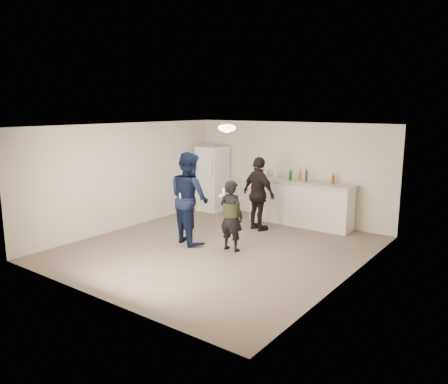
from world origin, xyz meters
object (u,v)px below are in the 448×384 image
Objects in this scene: shaker at (268,173)px; woman at (231,216)px; fridge at (213,179)px; spectator at (259,194)px; counter at (300,204)px; man at (189,198)px.

woman is (0.81, -2.77, -0.45)m from shaker.
fridge is 1.03× the size of spectator.
woman is (-0.20, -2.62, 0.20)m from counter.
fridge reaches higher than spectator.
fridge is at bearing -6.88° from spectator.
woman is at bearing -45.80° from fridge.
counter is at bearing -94.50° from man.
counter is 2.70m from fridge.
spectator reaches higher than woman.
woman is at bearing 119.99° from spectator.
man is 1.82m from spectator.
woman is (1.03, 0.09, -0.25)m from man.
fridge is at bearing -45.94° from woman.
woman is at bearing -94.31° from counter.
man is 1.12× the size of spectator.
shaker reaches higher than counter.
woman reaches higher than counter.
man reaches higher than spectator.
shaker is at bearing 171.50° from counter.
fridge is 2.32m from spectator.
shaker is 0.10× the size of spectator.
woman is at bearing -154.91° from man.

